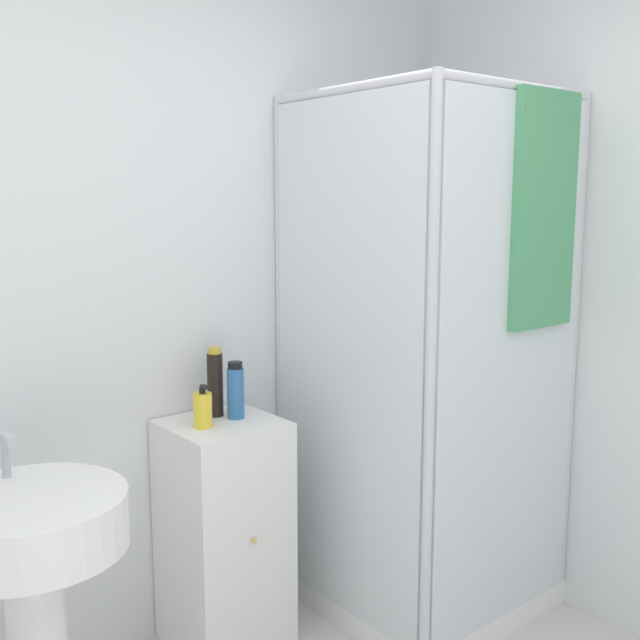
% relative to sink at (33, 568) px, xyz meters
% --- Properties ---
extents(wall_back, '(6.40, 0.06, 2.50)m').
position_rel_sink_xyz_m(wall_back, '(0.31, 0.48, 0.61)').
color(wall_back, silver).
rests_on(wall_back, ground_plane).
extents(shower_enclosure, '(0.84, 0.87, 2.02)m').
position_rel_sink_xyz_m(shower_enclosure, '(1.51, -0.06, -0.05)').
color(shower_enclosure, white).
rests_on(shower_enclosure, ground_plane).
extents(vanity_cabinet, '(0.39, 0.39, 0.84)m').
position_rel_sink_xyz_m(vanity_cabinet, '(0.76, 0.26, -0.22)').
color(vanity_cabinet, white).
rests_on(vanity_cabinet, ground_plane).
extents(sink, '(0.52, 0.52, 0.98)m').
position_rel_sink_xyz_m(sink, '(0.00, 0.00, 0.00)').
color(sink, white).
rests_on(sink, ground_plane).
extents(soap_dispenser, '(0.06, 0.07, 0.15)m').
position_rel_sink_xyz_m(soap_dispenser, '(0.68, 0.24, 0.26)').
color(soap_dispenser, yellow).
rests_on(soap_dispenser, vanity_cabinet).
extents(shampoo_bottle_tall_black, '(0.06, 0.06, 0.26)m').
position_rel_sink_xyz_m(shampoo_bottle_tall_black, '(0.79, 0.34, 0.33)').
color(shampoo_bottle_tall_black, black).
rests_on(shampoo_bottle_tall_black, vanity_cabinet).
extents(shampoo_bottle_blue, '(0.06, 0.06, 0.21)m').
position_rel_sink_xyz_m(shampoo_bottle_blue, '(0.83, 0.27, 0.30)').
color(shampoo_bottle_blue, '#2D66A3').
rests_on(shampoo_bottle_blue, vanity_cabinet).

